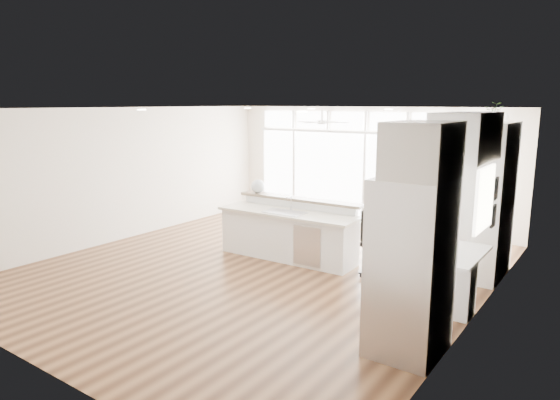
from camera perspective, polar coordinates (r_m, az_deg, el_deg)
The scene contains 24 objects.
floor at distance 8.65m, azimuth -2.07°, elevation -7.82°, with size 7.00×8.00×0.02m, color #472916.
ceiling at distance 8.19m, azimuth -2.20°, elevation 10.43°, with size 7.00×8.00×0.02m, color white.
wall_back at distance 11.71m, azimuth 9.85°, elevation 3.84°, with size 7.00×0.04×2.70m, color silver.
wall_front at distance 5.75m, azimuth -27.16°, elevation -4.70°, with size 7.00×0.04×2.70m, color silver.
wall_left at distance 10.78m, azimuth -17.11°, elevation 2.90°, with size 0.04×8.00×2.70m, color silver.
wall_right at distance 6.82m, azimuth 21.95°, elevation -1.94°, with size 0.04×8.00×2.70m, color silver.
glass_wall at distance 11.70m, azimuth 9.67°, elevation 2.36°, with size 5.80×0.06×2.08m, color white.
transom_row at distance 11.58m, azimuth 9.89°, elevation 8.88°, with size 5.90×0.06×0.40m, color white.
desk_window at distance 7.08m, azimuth 22.33°, elevation 0.14°, with size 0.04×0.85×0.85m, color white.
ceiling_fan at distance 10.80m, azimuth 4.83°, elevation 9.38°, with size 1.16×1.16×0.32m, color silver.
recessed_lights at distance 8.35m, azimuth -1.35°, elevation 10.31°, with size 3.40×3.00×0.02m, color white.
oven_cabinet at distance 8.64m, azimuth 22.59°, elevation -0.07°, with size 0.64×1.20×2.50m, color white.
desk_nook at distance 7.45m, azimuth 19.17°, elevation -8.45°, with size 0.72×1.30×0.76m, color white.
upper_cabinets at distance 7.05m, azimuth 20.50°, elevation 6.79°, with size 0.64×1.30×0.64m, color white.
refrigerator at distance 5.77m, azimuth 14.71°, elevation -7.41°, with size 0.76×0.90×2.00m, color silver.
fridge_cabinet at distance 5.48m, azimuth 15.96°, elevation 5.50°, with size 0.64×0.90×0.60m, color white.
framed_photos at distance 7.70m, azimuth 23.30°, elevation -0.25°, with size 0.06×0.22×0.80m, color black.
kitchen_island at distance 9.03m, azimuth 0.89°, elevation -3.45°, with size 2.65×1.00×1.05m, color white.
rug at distance 8.23m, azimuth 16.26°, elevation -9.17°, with size 0.99×0.71×0.01m, color #3B2713.
office_chair at distance 8.26m, azimuth 11.27°, elevation -5.02°, with size 0.55×0.51×1.06m, color black.
fishbowl at distance 9.74m, azimuth -2.54°, elevation 1.57°, with size 0.26×0.26×0.26m, color silver.
monitor at distance 7.30m, azimuth 18.86°, elevation -4.04°, with size 0.08×0.48×0.40m, color black.
keyboard at distance 7.40m, azimuth 17.50°, elevation -5.33°, with size 0.11×0.28×0.01m, color white.
potted_plant at distance 8.50m, azimuth 23.28°, elevation 9.02°, with size 0.27×0.30×0.24m, color #325323.
Camera 1 is at (4.97, -6.50, 2.79)m, focal length 32.00 mm.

